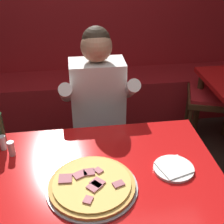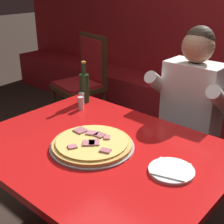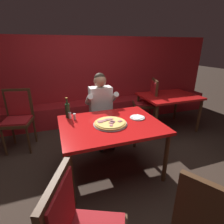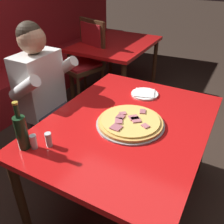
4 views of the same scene
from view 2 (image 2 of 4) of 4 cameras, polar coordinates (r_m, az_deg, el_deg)
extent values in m
cylinder|color=#422816|center=(2.47, -5.30, -5.76)|extent=(0.06, 0.06, 0.70)
cube|color=red|center=(1.65, -2.44, -6.83)|extent=(1.31, 1.00, 0.04)
cylinder|color=#9E9EA3|center=(1.63, -3.64, -6.29)|extent=(0.44, 0.44, 0.01)
cylinder|color=gold|center=(1.62, -3.66, -5.86)|extent=(0.42, 0.42, 0.02)
cylinder|color=#E5BC5B|center=(1.62, -3.67, -5.43)|extent=(0.37, 0.37, 0.01)
cube|color=#A85B66|center=(1.52, -1.21, -7.05)|extent=(0.06, 0.05, 0.01)
cube|color=#B76670|center=(1.64, -0.90, -4.65)|extent=(0.05, 0.05, 0.01)
cube|color=#B76670|center=(1.56, -7.24, -6.30)|extent=(0.05, 0.06, 0.01)
cube|color=#A85B66|center=(1.66, -2.22, -4.22)|extent=(0.06, 0.05, 0.01)
cube|color=#B76670|center=(1.68, -3.64, -3.87)|extent=(0.08, 0.07, 0.01)
cube|color=#B76670|center=(1.59, -4.28, -5.68)|extent=(0.08, 0.08, 0.01)
cube|color=#B76670|center=(1.59, -3.28, -5.57)|extent=(0.08, 0.08, 0.01)
cube|color=#A85B66|center=(1.72, -5.77, -3.37)|extent=(0.07, 0.07, 0.01)
cylinder|color=white|center=(1.46, 10.80, -10.49)|extent=(0.21, 0.21, 0.01)
cube|color=white|center=(1.46, 10.83, -10.16)|extent=(0.19, 0.19, 0.01)
cylinder|color=#19381E|center=(2.19, -5.07, 4.33)|extent=(0.07, 0.07, 0.20)
cylinder|color=#19381E|center=(2.14, -5.20, 7.86)|extent=(0.03, 0.03, 0.08)
cylinder|color=#B29933|center=(2.13, -5.25, 9.05)|extent=(0.03, 0.03, 0.01)
cylinder|color=silver|center=(2.08, -5.74, 1.44)|extent=(0.04, 0.04, 0.07)
cylinder|color=#28231E|center=(2.09, -5.72, 1.07)|extent=(0.03, 0.03, 0.04)
cylinder|color=silver|center=(2.07, -5.78, 2.54)|extent=(0.04, 0.04, 0.01)
cylinder|color=silver|center=(2.16, -5.57, 2.25)|extent=(0.04, 0.04, 0.07)
cylinder|color=silver|center=(2.16, -5.56, 1.89)|extent=(0.03, 0.03, 0.04)
cylinder|color=silver|center=(2.14, -5.62, 3.32)|extent=(0.04, 0.04, 0.01)
ellipsoid|color=black|center=(2.39, 6.96, -15.86)|extent=(0.11, 0.24, 0.09)
ellipsoid|color=black|center=(2.31, 11.23, -17.75)|extent=(0.11, 0.24, 0.09)
cylinder|color=#282833|center=(2.28, 7.19, -12.25)|extent=(0.11, 0.11, 0.43)
cylinder|color=#282833|center=(2.20, 11.62, -14.11)|extent=(0.11, 0.11, 0.43)
cube|color=#282833|center=(2.16, 11.27, -5.93)|extent=(0.34, 0.40, 0.12)
cube|color=silver|center=(2.21, 14.47, 2.20)|extent=(0.38, 0.22, 0.52)
cylinder|color=silver|center=(2.22, 8.68, 4.96)|extent=(0.09, 0.30, 0.25)
cylinder|color=silver|center=(2.03, 19.12, 2.16)|extent=(0.09, 0.30, 0.25)
sphere|color=tan|center=(2.11, 15.48, 11.47)|extent=(0.21, 0.21, 0.21)
sphere|color=#2D2319|center=(2.12, 15.77, 12.45)|extent=(0.19, 0.19, 0.19)
cylinder|color=#422816|center=(3.43, -10.42, 0.46)|extent=(0.04, 0.04, 0.47)
cylinder|color=#422816|center=(3.12, -7.15, -1.70)|extent=(0.04, 0.04, 0.47)
cylinder|color=#422816|center=(3.60, -5.08, 1.91)|extent=(0.04, 0.04, 0.47)
cylinder|color=#422816|center=(3.31, -1.50, 0.00)|extent=(0.04, 0.04, 0.47)
cube|color=#422816|center=(3.26, -6.23, 4.46)|extent=(0.52, 0.52, 0.05)
cube|color=#A3191E|center=(3.25, -6.26, 5.13)|extent=(0.48, 0.48, 0.03)
cube|color=#422816|center=(3.29, -3.44, 9.70)|extent=(0.44, 0.13, 0.50)
cube|color=#A3191E|center=(3.27, -3.81, 9.64)|extent=(0.36, 0.09, 0.42)
camera|label=1|loc=(1.10, -61.91, 26.62)|focal=50.00mm
camera|label=3|loc=(1.92, -81.38, 8.47)|focal=28.00mm
camera|label=4|loc=(2.27, -40.10, 20.81)|focal=40.00mm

